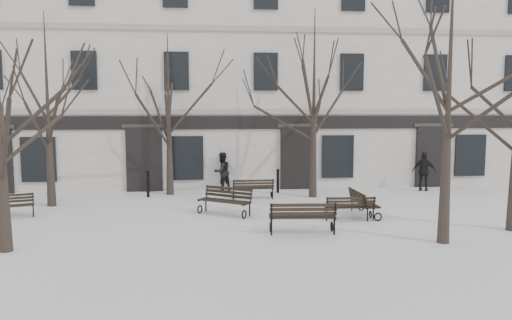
{
  "coord_description": "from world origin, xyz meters",
  "views": [
    {
      "loc": [
        -0.63,
        -14.78,
        3.79
      ],
      "look_at": [
        1.09,
        3.0,
        1.9
      ],
      "focal_mm": 35.0,
      "sensor_mm": 36.0,
      "label": 1
    }
  ],
  "objects": [
    {
      "name": "tree_6",
      "position": [
        3.78,
        5.8,
        4.9
      ],
      "size": [
        5.49,
        5.49,
        7.85
      ],
      "color": "black",
      "rests_on": "ground"
    },
    {
      "name": "pedestrian_c",
      "position": [
        9.14,
        6.85,
        0.0
      ],
      "size": [
        1.12,
        0.91,
        1.78
      ],
      "primitive_type": "imported",
      "rotation": [
        0.0,
        0.0,
        2.6
      ],
      "color": "black",
      "rests_on": "ground"
    },
    {
      "name": "bench_2",
      "position": [
        4.1,
        1.38,
        0.46
      ],
      "size": [
        1.69,
        0.69,
        0.84
      ],
      "rotation": [
        0.0,
        0.0,
        3.09
      ],
      "color": "black",
      "rests_on": "ground"
    },
    {
      "name": "building",
      "position": [
        0.0,
        12.96,
        5.52
      ],
      "size": [
        40.4,
        10.2,
        11.4
      ],
      "color": "beige",
      "rests_on": "ground"
    },
    {
      "name": "tree_2",
      "position": [
        5.92,
        -1.66,
        5.16
      ],
      "size": [
        5.78,
        5.78,
        8.25
      ],
      "color": "black",
      "rests_on": "ground"
    },
    {
      "name": "bench_1",
      "position": [
        2.16,
        -0.32,
        0.54
      ],
      "size": [
        2.03,
        0.85,
        1.0
      ],
      "rotation": [
        0.0,
        0.0,
        3.08
      ],
      "color": "black",
      "rests_on": "ground"
    },
    {
      "name": "bollard_a",
      "position": [
        -3.18,
        6.43,
        0.61
      ],
      "size": [
        0.15,
        0.15,
        1.15
      ],
      "color": "black",
      "rests_on": "ground"
    },
    {
      "name": "pedestrian_b",
      "position": [
        -0.02,
        7.71,
        0.0
      ],
      "size": [
        1.09,
        1.04,
        1.77
      ],
      "primitive_type": "imported",
      "rotation": [
        0.0,
        0.0,
        3.75
      ],
      "color": "black",
      "rests_on": "ground"
    },
    {
      "name": "bench_3",
      "position": [
        -0.04,
        2.64,
        0.53
      ],
      "size": [
        1.96,
        1.63,
        0.97
      ],
      "rotation": [
        0.0,
        0.0,
        -0.59
      ],
      "color": "black",
      "rests_on": "ground"
    },
    {
      "name": "tree_4",
      "position": [
        -6.66,
        4.84,
        4.6
      ],
      "size": [
        5.15,
        5.15,
        7.36
      ],
      "color": "black",
      "rests_on": "ground"
    },
    {
      "name": "bollard_b",
      "position": [
        2.44,
        6.97,
        0.58
      ],
      "size": [
        0.14,
        0.14,
        1.08
      ],
      "color": "black",
      "rests_on": "ground"
    },
    {
      "name": "tree_5",
      "position": [
        -2.3,
        7.0,
        4.31
      ],
      "size": [
        4.83,
        4.83,
        6.9
      ],
      "color": "black",
      "rests_on": "ground"
    },
    {
      "name": "ground",
      "position": [
        0.0,
        0.0,
        0.0
      ],
      "size": [
        100.0,
        100.0,
        0.0
      ],
      "primitive_type": "plane",
      "color": "silver",
      "rests_on": "ground"
    },
    {
      "name": "bench_4",
      "position": [
        1.2,
        5.54,
        0.47
      ],
      "size": [
        1.73,
        0.67,
        0.86
      ],
      "rotation": [
        0.0,
        0.0,
        3.17
      ],
      "color": "black",
      "rests_on": "ground"
    },
    {
      "name": "bench_5",
      "position": [
        4.75,
        1.99,
        0.49
      ],
      "size": [
        0.69,
        1.82,
        0.91
      ],
      "rotation": [
        0.0,
        0.0,
        1.59
      ],
      "color": "black",
      "rests_on": "ground"
    },
    {
      "name": "bench_0",
      "position": [
        -7.49,
        2.88,
        0.43
      ],
      "size": [
        1.66,
        1.03,
        0.8
      ],
      "rotation": [
        0.0,
        0.0,
        0.32
      ],
      "color": "black",
      "rests_on": "ground"
    }
  ]
}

